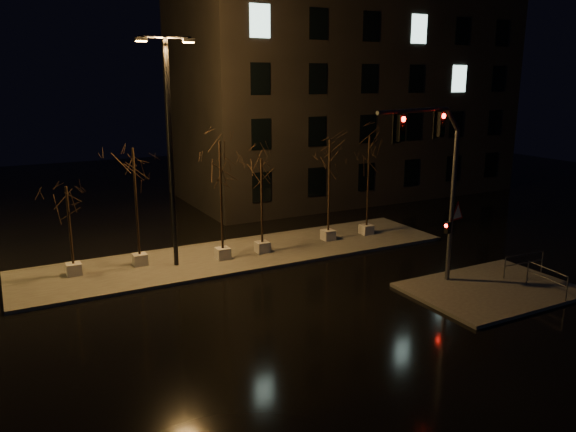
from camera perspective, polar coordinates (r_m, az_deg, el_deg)
ground at (r=23.79m, az=1.10°, el=-8.00°), size 90.00×90.00×0.00m
median at (r=28.85m, az=-4.72°, el=-3.92°), size 22.00×5.00×0.15m
sidewalk_corner at (r=25.69m, az=19.99°, el=-7.01°), size 7.00×5.00×0.15m
building at (r=44.78m, az=5.71°, el=12.05°), size 25.00×12.00×15.00m
tree_0 at (r=26.59m, az=-21.46°, el=0.89°), size 1.80×1.80×4.19m
tree_1 at (r=26.83m, az=-15.35°, el=4.06°), size 1.80×1.80×5.76m
tree_2 at (r=27.01m, az=-6.89°, el=4.88°), size 1.80×1.80×5.98m
tree_3 at (r=28.02m, az=-2.71°, el=3.68°), size 1.80×1.80×4.96m
tree_4 at (r=30.22m, az=4.23°, el=5.45°), size 1.80×1.80×5.68m
tree_5 at (r=31.59m, az=8.21°, el=5.78°), size 1.80×1.80×5.73m
traffic_signal_mast at (r=23.84m, az=15.04°, el=4.39°), size 6.06×1.56×7.59m
streetlight_main at (r=26.21m, az=-11.88°, el=7.74°), size 2.62×0.39×10.48m
guard_rail_a at (r=27.59m, az=22.86°, el=-4.24°), size 2.31×0.22×1.00m
guard_rail_b at (r=25.84m, az=24.81°, el=-5.61°), size 0.33×2.16×1.03m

